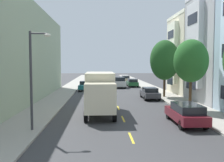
{
  "coord_description": "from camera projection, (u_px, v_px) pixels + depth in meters",
  "views": [
    {
      "loc": [
        -1.84,
        -7.25,
        4.28
      ],
      "look_at": [
        -0.05,
        28.33,
        1.87
      ],
      "focal_mm": 40.28,
      "sensor_mm": 36.0,
      "label": 1
    }
  ],
  "objects": [
    {
      "name": "parked_wagon_champagne",
      "position": [
        125.0,
        79.0,
        59.84
      ],
      "size": [
        1.83,
        4.71,
        1.5
      ],
      "color": "tan",
      "rests_on": "ground_plane"
    },
    {
      "name": "moving_silver_sedan",
      "position": [
        120.0,
        82.0,
        45.4
      ],
      "size": [
        1.95,
        4.8,
        1.93
      ],
      "color": "#B2B5BA",
      "rests_on": "ground_plane"
    },
    {
      "name": "street_tree_third",
      "position": [
        165.0,
        60.0,
        31.68
      ],
      "size": [
        3.68,
        3.68,
        7.17
      ],
      "color": "#47331E",
      "rests_on": "sidewalk_right"
    },
    {
      "name": "lane_centerline_dashes",
      "position": [
        114.0,
        98.0,
        32.02
      ],
      "size": [
        0.14,
        47.2,
        0.01
      ],
      "color": "yellow",
      "rests_on": "ground_plane"
    },
    {
      "name": "parked_hatchback_teal",
      "position": [
        85.0,
        86.0,
        40.53
      ],
      "size": [
        1.84,
        4.04,
        1.5
      ],
      "color": "#195B60",
      "rests_on": "ground_plane"
    },
    {
      "name": "ground_plane",
      "position": [
        112.0,
        93.0,
        37.5
      ],
      "size": [
        160.0,
        160.0,
        0.0
      ],
      "primitive_type": "plane",
      "color": "#38383A"
    },
    {
      "name": "street_lamp",
      "position": [
        34.0,
        73.0,
        15.6
      ],
      "size": [
        1.35,
        0.28,
        6.17
      ],
      "color": "#38383D",
      "rests_on": "sidewalk_left"
    },
    {
      "name": "delivery_box_truck",
      "position": [
        100.0,
        91.0,
        21.51
      ],
      "size": [
        2.43,
        7.37,
        3.53
      ],
      "color": "beige",
      "rests_on": "ground_plane"
    },
    {
      "name": "parked_sedan_charcoal",
      "position": [
        150.0,
        93.0,
        30.64
      ],
      "size": [
        1.85,
        4.52,
        1.43
      ],
      "color": "#333338",
      "rests_on": "ground_plane"
    },
    {
      "name": "street_tree_second",
      "position": [
        191.0,
        61.0,
        22.57
      ],
      "size": [
        3.08,
        3.08,
        6.36
      ],
      "color": "#47331E",
      "rests_on": "sidewalk_right"
    },
    {
      "name": "sidewalk_left",
      "position": [
        62.0,
        94.0,
        35.15
      ],
      "size": [
        3.2,
        120.0,
        0.14
      ],
      "primitive_type": "cube",
      "color": "#A39E93",
      "rests_on": "ground_plane"
    },
    {
      "name": "parked_wagon_burgundy",
      "position": [
        186.0,
        113.0,
        17.79
      ],
      "size": [
        1.86,
        4.72,
        1.5
      ],
      "color": "maroon",
      "rests_on": "ground_plane"
    },
    {
      "name": "townhouse_fourth_cream",
      "position": [
        218.0,
        56.0,
        35.66
      ],
      "size": [
        13.46,
        7.96,
        11.19
      ],
      "color": "beige",
      "rests_on": "ground_plane"
    },
    {
      "name": "sidewalk_right",
      "position": [
        162.0,
        94.0,
        35.86
      ],
      "size": [
        3.2,
        120.0,
        0.14
      ],
      "primitive_type": "cube",
      "color": "#A39E93",
      "rests_on": "ground_plane"
    },
    {
      "name": "parked_wagon_forest",
      "position": [
        132.0,
        83.0,
        47.22
      ],
      "size": [
        1.87,
        4.72,
        1.5
      ],
      "color": "#194C28",
      "rests_on": "ground_plane"
    }
  ]
}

